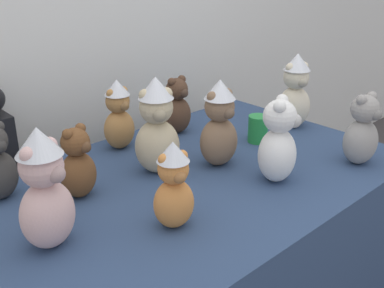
% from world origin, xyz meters
% --- Properties ---
extents(display_table, '(1.52, 0.97, 0.72)m').
position_xyz_m(display_table, '(0.00, 0.25, 0.36)').
color(display_table, navy).
rests_on(display_table, ground_plane).
extents(teddy_bear_mocha, '(0.16, 0.14, 0.32)m').
position_xyz_m(teddy_bear_mocha, '(0.14, 0.25, 0.88)').
color(teddy_bear_mocha, '#7F6047').
rests_on(teddy_bear_mocha, display_table).
extents(teddy_bear_ash, '(0.15, 0.13, 0.27)m').
position_xyz_m(teddy_bear_ash, '(0.52, -0.09, 0.85)').
color(teddy_bear_ash, gray).
rests_on(teddy_bear_ash, display_table).
extents(teddy_bear_cream, '(0.18, 0.17, 0.33)m').
position_xyz_m(teddy_bear_cream, '(0.65, 0.30, 0.88)').
color(teddy_bear_cream, beige).
rests_on(teddy_bear_cream, display_table).
extents(teddy_bear_ginger, '(0.14, 0.13, 0.26)m').
position_xyz_m(teddy_bear_ginger, '(-0.26, 0.05, 0.85)').
color(teddy_bear_ginger, '#D17F3D').
rests_on(teddy_bear_ginger, display_table).
extents(teddy_bear_sand, '(0.20, 0.19, 0.35)m').
position_xyz_m(teddy_bear_sand, '(-0.06, 0.36, 0.89)').
color(teddy_bear_sand, '#CCB78E').
rests_on(teddy_bear_sand, display_table).
extents(teddy_bear_caramel, '(0.13, 0.11, 0.28)m').
position_xyz_m(teddy_bear_caramel, '(-0.04, 0.62, 0.86)').
color(teddy_bear_caramel, '#B27A42').
rests_on(teddy_bear_caramel, display_table).
extents(teddy_bear_chestnut, '(0.15, 0.14, 0.24)m').
position_xyz_m(teddy_bear_chestnut, '(-0.36, 0.39, 0.83)').
color(teddy_bear_chestnut, brown).
rests_on(teddy_bear_chestnut, display_table).
extents(teddy_bear_cocoa, '(0.13, 0.11, 0.24)m').
position_xyz_m(teddy_bear_cocoa, '(0.24, 0.59, 0.83)').
color(teddy_bear_cocoa, '#4C3323').
rests_on(teddy_bear_cocoa, display_table).
extents(teddy_bear_blush, '(0.19, 0.17, 0.34)m').
position_xyz_m(teddy_bear_blush, '(-0.56, 0.21, 0.89)').
color(teddy_bear_blush, beige).
rests_on(teddy_bear_blush, display_table).
extents(teddy_bear_snow, '(0.19, 0.19, 0.29)m').
position_xyz_m(teddy_bear_snow, '(0.19, 0.03, 0.86)').
color(teddy_bear_snow, white).
rests_on(teddy_bear_snow, display_table).
extents(party_cup_green, '(0.08, 0.08, 0.11)m').
position_xyz_m(party_cup_green, '(0.41, 0.29, 0.78)').
color(party_cup_green, '#238C3D').
rests_on(party_cup_green, display_table).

